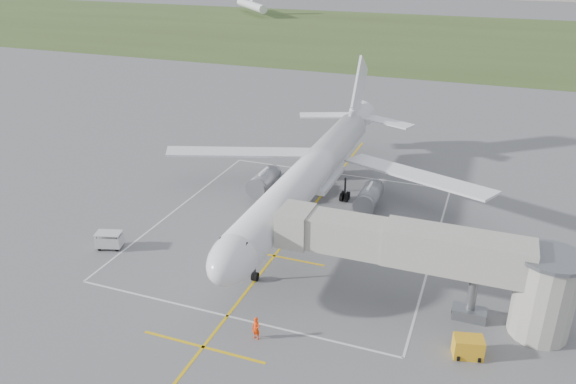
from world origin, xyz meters
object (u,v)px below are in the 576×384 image
at_px(gpu_unit, 468,347).
at_px(ramp_worker_nose, 256,328).
at_px(ramp_worker_wing, 269,198).
at_px(baggage_cart, 109,240).
at_px(airliner, 311,173).
at_px(jet_bridge, 446,261).

bearing_deg(gpu_unit, ramp_worker_nose, 179.57).
bearing_deg(ramp_worker_nose, ramp_worker_wing, 119.85).
bearing_deg(baggage_cart, airliner, 27.55).
bearing_deg(gpu_unit, ramp_worker_wing, 127.27).
bearing_deg(ramp_worker_wing, gpu_unit, -176.65).
height_order(gpu_unit, ramp_worker_nose, ramp_worker_nose).
bearing_deg(airliner, ramp_worker_nose, -81.70).
relative_size(gpu_unit, ramp_worker_wing, 1.41).
bearing_deg(airliner, ramp_worker_wing, -176.44).
bearing_deg(airliner, gpu_unit, -46.01).
relative_size(gpu_unit, ramp_worker_nose, 1.27).
relative_size(airliner, jet_bridge, 2.00).
relative_size(airliner, ramp_worker_nose, 25.38).
relative_size(airliner, baggage_cart, 17.04).
xyz_separation_m(baggage_cart, ramp_worker_nose, (18.76, -7.46, 0.06)).
bearing_deg(ramp_worker_wing, ramp_worker_nose, 152.33).
height_order(ramp_worker_nose, ramp_worker_wing, ramp_worker_nose).
xyz_separation_m(airliner, ramp_worker_wing, (-4.85, -0.30, -3.57)).
relative_size(airliner, gpu_unit, 20.01).
xyz_separation_m(airliner, baggage_cart, (-15.48, -15.01, -3.53)).
relative_size(ramp_worker_nose, ramp_worker_wing, 1.11).
bearing_deg(ramp_worker_nose, gpu_unit, 23.18).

